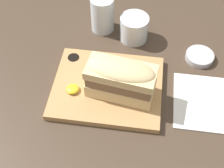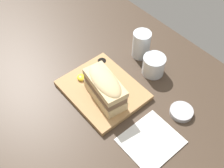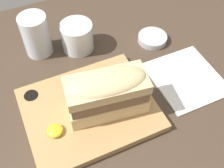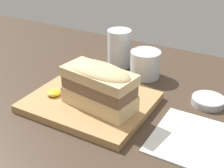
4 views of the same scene
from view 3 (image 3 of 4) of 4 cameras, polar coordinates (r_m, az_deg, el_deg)
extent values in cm
cube|color=#423326|center=(61.41, -7.27, -10.95)|extent=(173.66, 99.07, 2.00)
cube|color=tan|center=(62.67, -4.64, -5.13)|extent=(28.10, 23.17, 1.81)
cylinder|color=black|center=(66.42, -16.04, -2.45)|extent=(3.24, 3.24, 0.90)
cube|color=#DBBC84|center=(60.09, -1.02, -3.73)|extent=(17.56, 9.83, 3.82)
cube|color=brown|center=(57.40, -1.06, -1.84)|extent=(16.86, 9.44, 2.81)
cube|color=#DBBC84|center=(55.38, -1.10, -0.26)|extent=(17.56, 9.83, 2.29)
ellipsoid|color=#DBBC84|center=(54.64, -1.12, 0.37)|extent=(17.21, 9.64, 3.44)
ellipsoid|color=gold|center=(59.04, -11.49, -9.25)|extent=(3.30, 3.30, 1.32)
cylinder|color=silver|center=(74.19, -15.03, 9.62)|extent=(6.97, 6.97, 11.08)
cylinder|color=silver|center=(76.05, -14.59, 8.03)|extent=(6.13, 6.13, 4.98)
cylinder|color=silver|center=(74.43, -7.09, 9.52)|extent=(8.33, 8.33, 7.53)
cylinder|color=black|center=(74.97, -7.03, 9.06)|extent=(7.50, 7.50, 5.51)
cube|color=white|center=(71.14, 14.85, 1.18)|extent=(15.73, 17.28, 0.40)
cylinder|color=#B2B2B7|center=(78.50, 8.22, 9.15)|extent=(7.88, 7.88, 1.72)
camera|label=1|loc=(0.27, 122.22, 5.89)|focal=50.00mm
camera|label=2|loc=(0.65, 98.12, 30.59)|focal=45.00mm
camera|label=4|loc=(0.51, 77.14, -7.97)|focal=50.00mm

